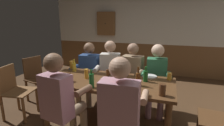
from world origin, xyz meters
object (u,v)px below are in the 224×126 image
at_px(pint_glass_2, 169,76).
at_px(pint_glass_6, 162,90).
at_px(bottle_3, 146,76).
at_px(pint_glass_7, 86,74).
at_px(person_5, 121,107).
at_px(bottle_0, 74,67).
at_px(person_4, 61,98).
at_px(pint_glass_1, 68,77).
at_px(chair_empty_near_right, 37,77).
at_px(pint_glass_0, 124,72).
at_px(plate_0, 149,76).
at_px(person_3, 156,76).
at_px(chair_empty_near_left, 14,90).
at_px(person_2, 131,73).
at_px(condiment_caddy, 106,80).
at_px(pint_glass_4, 71,65).
at_px(bottle_2, 138,79).
at_px(pint_glass_8, 117,81).
at_px(wall_dart_cabinet, 106,24).
at_px(bottle_1, 92,80).
at_px(dining_table, 108,86).
at_px(person_0, 88,70).
at_px(pint_glass_3, 53,73).
at_px(pint_glass_5, 108,73).
at_px(person_1, 110,71).

distance_m(pint_glass_2, pint_glass_6, 0.62).
relative_size(bottle_3, pint_glass_7, 1.50).
distance_m(person_5, pint_glass_2, 1.09).
height_order(bottle_0, pint_glass_2, bottle_0).
relative_size(person_4, pint_glass_1, 10.06).
bearing_deg(person_4, chair_empty_near_right, 150.63).
bearing_deg(pint_glass_0, plate_0, 18.19).
relative_size(person_3, chair_empty_near_left, 1.37).
bearing_deg(person_2, condiment_caddy, 82.86).
relative_size(chair_empty_near_right, pint_glass_1, 7.04).
relative_size(condiment_caddy, pint_glass_6, 0.96).
bearing_deg(pint_glass_4, bottle_2, -18.25).
height_order(pint_glass_2, pint_glass_4, pint_glass_4).
bearing_deg(chair_empty_near_left, pint_glass_0, 96.33).
distance_m(plate_0, pint_glass_8, 0.64).
bearing_deg(wall_dart_cabinet, person_4, -78.76).
xyz_separation_m(person_4, wall_dart_cabinet, (-0.69, 3.49, 0.80)).
bearing_deg(pint_glass_6, wall_dart_cabinet, 120.66).
bearing_deg(bottle_1, dining_table, 71.45).
relative_size(person_0, person_2, 0.98).
xyz_separation_m(person_5, chair_empty_near_right, (-2.05, 1.06, -0.22)).
xyz_separation_m(person_2, condiment_caddy, (-0.21, -0.72, 0.10)).
relative_size(plate_0, pint_glass_4, 1.55).
relative_size(person_4, pint_glass_0, 8.87).
bearing_deg(dining_table, chair_empty_near_left, -170.54).
height_order(dining_table, pint_glass_3, pint_glass_3).
bearing_deg(person_2, chair_empty_near_left, 36.66).
height_order(person_5, condiment_caddy, person_5).
bearing_deg(bottle_2, bottle_1, -154.58).
distance_m(pint_glass_6, wall_dart_cabinet, 3.71).
relative_size(person_2, pint_glass_0, 8.50).
bearing_deg(pint_glass_1, pint_glass_7, 44.43).
xyz_separation_m(pint_glass_7, wall_dart_cabinet, (-0.72, 2.86, 0.68)).
height_order(dining_table, pint_glass_7, pint_glass_7).
distance_m(bottle_2, bottle_3, 0.21).
xyz_separation_m(person_5, bottle_1, (-0.50, 0.33, 0.14)).
height_order(bottle_0, pint_glass_6, bottle_0).
bearing_deg(person_2, person_3, -171.54).
distance_m(pint_glass_0, pint_glass_3, 1.10).
bearing_deg(person_4, pint_glass_7, 97.29).
bearing_deg(dining_table, wall_dart_cabinet, 110.62).
bearing_deg(bottle_2, pint_glass_5, 153.69).
distance_m(condiment_caddy, pint_glass_8, 0.22).
relative_size(person_1, pint_glass_6, 8.44).
relative_size(pint_glass_4, pint_glass_8, 1.16).
relative_size(person_1, pint_glass_8, 9.67).
relative_size(chair_empty_near_left, pint_glass_3, 5.63).
height_order(bottle_2, pint_glass_1, bottle_2).
relative_size(person_4, wall_dart_cabinet, 1.80).
bearing_deg(pint_glass_0, pint_glass_4, 172.72).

